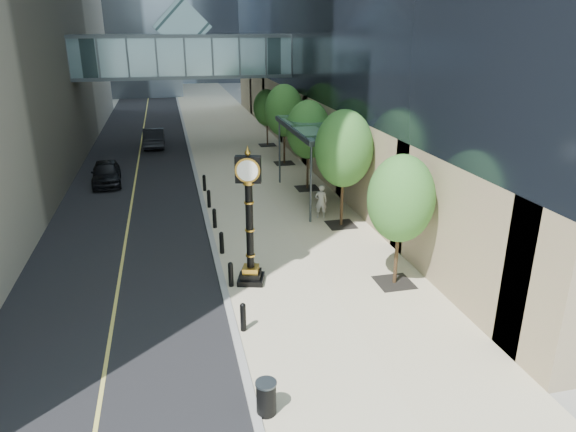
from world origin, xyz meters
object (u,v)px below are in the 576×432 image
(pedestrian, at_px, (321,201))
(car_far, at_px, (154,137))
(car_near, at_px, (106,173))
(street_clock, at_px, (250,228))
(trash_bin, at_px, (266,399))

(pedestrian, relative_size, car_far, 0.38)
(car_near, xyz_separation_m, car_far, (2.89, 10.75, 0.05))
(street_clock, bearing_deg, trash_bin, -80.05)
(pedestrian, bearing_deg, car_near, -28.03)
(trash_bin, relative_size, pedestrian, 0.50)
(trash_bin, height_order, car_far, car_far)
(trash_bin, bearing_deg, pedestrian, 67.87)
(street_clock, height_order, pedestrian, street_clock)
(pedestrian, bearing_deg, trash_bin, 78.68)
(pedestrian, bearing_deg, street_clock, 63.95)
(trash_bin, xyz_separation_m, car_far, (-3.12, 33.85, 0.30))
(car_near, bearing_deg, car_far, 70.69)
(trash_bin, bearing_deg, street_clock, 83.70)
(pedestrian, bearing_deg, car_far, -55.75)
(street_clock, bearing_deg, car_far, 114.71)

